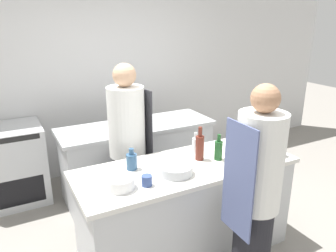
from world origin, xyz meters
TOP-DOWN VIEW (x-y plane):
  - ground_plane at (0.00, 0.00)m, footprint 16.00×16.00m
  - wall_back at (0.00, 2.13)m, footprint 8.00×0.06m
  - prep_counter at (0.00, 0.00)m, footprint 1.94×0.73m
  - pass_counter at (0.05, 1.23)m, footprint 1.84×0.65m
  - oven_range at (-1.33, 1.74)m, footprint 0.73×0.68m
  - chef_at_prep_near at (0.18, -0.66)m, footprint 0.35×0.34m
  - chef_at_stove at (-0.29, 0.67)m, footprint 0.40×0.38m
  - bottle_olive_oil at (0.30, -0.03)m, footprint 0.07×0.07m
  - bottle_vinegar at (-0.45, 0.14)m, footprint 0.09×0.09m
  - bottle_wine at (0.21, 0.19)m, footprint 0.06×0.06m
  - bottle_cooking_oil at (0.44, -0.12)m, footprint 0.07×0.07m
  - bottle_sauce at (0.16, 0.04)m, footprint 0.08×0.08m
  - bottle_water at (0.85, -0.24)m, footprint 0.08×0.08m
  - bowl_mixing_large at (-0.65, -0.12)m, footprint 0.22×0.22m
  - bowl_prep_small at (-0.17, -0.11)m, footprint 0.28×0.28m
  - cup at (-0.46, -0.17)m, footprint 0.08×0.08m
  - cutting_board at (0.58, 0.12)m, footprint 0.32×0.26m

SIDE VIEW (x-z plane):
  - ground_plane at x=0.00m, z-range 0.00..0.00m
  - prep_counter at x=0.00m, z-range 0.00..0.89m
  - pass_counter at x=0.05m, z-range 0.00..0.89m
  - oven_range at x=-1.33m, z-range 0.00..0.91m
  - chef_at_prep_near at x=0.18m, z-range 0.00..1.70m
  - chef_at_stove at x=-0.29m, z-range 0.00..1.70m
  - cutting_board at x=0.58m, z-range 0.88..0.90m
  - bowl_prep_small at x=-0.17m, z-range 0.88..0.96m
  - cup at x=-0.46m, z-range 0.88..0.97m
  - bowl_mixing_large at x=-0.65m, z-range 0.88..0.97m
  - bottle_water at x=0.85m, z-range 0.87..1.05m
  - bottle_vinegar at x=-0.45m, z-range 0.87..1.05m
  - bottle_wine at x=0.21m, z-range 0.86..1.06m
  - bottle_olive_oil at x=0.30m, z-range 0.86..1.10m
  - bottle_cooking_oil at x=0.44m, z-range 0.85..1.15m
  - bottle_sauce at x=0.16m, z-range 0.85..1.16m
  - wall_back at x=0.00m, z-range 0.00..2.80m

